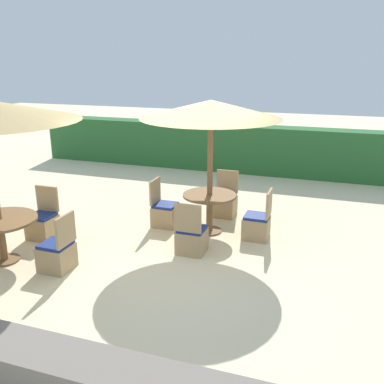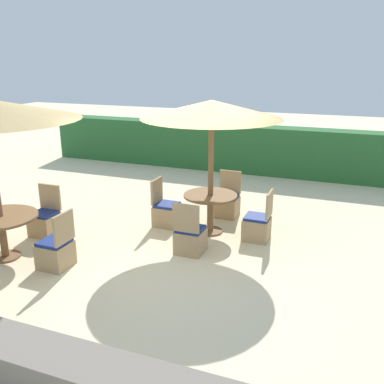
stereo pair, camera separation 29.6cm
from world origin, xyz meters
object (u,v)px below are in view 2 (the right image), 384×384
patio_chair_center_north (227,204)px  patio_chair_center_south (190,238)px  round_table_front_left (1,224)px  patio_chair_front_left_north (45,221)px  patio_chair_center_east (258,226)px  parasol_center (212,110)px  round_table_center (210,203)px  patio_chair_center_west (166,212)px  patio_chair_front_left_east (56,252)px

patio_chair_center_north → patio_chair_center_south: (-0.07, -1.94, 0.00)m
round_table_front_left → patio_chair_front_left_north: size_ratio=1.26×
patio_chair_center_east → patio_chair_center_south: (-0.94, -0.96, 0.00)m
parasol_center → patio_chair_center_north: bearing=87.0°
round_table_center → patio_chair_center_south: patio_chair_center_south is taller
parasol_center → patio_chair_center_south: bearing=-91.4°
patio_chair_front_left_north → patio_chair_center_south: bearing=-174.7°
patio_chair_center_east → patio_chair_center_north: (-0.87, 0.98, 0.00)m
parasol_center → patio_chair_center_south: (-0.02, -0.98, -2.04)m
round_table_front_left → round_table_center: (2.82, 2.27, -0.02)m
round_table_front_left → patio_chair_center_west: size_ratio=1.26×
patio_chair_center_north → patio_chair_center_west: bearing=43.8°
round_table_front_left → patio_chair_center_west: (1.89, 2.29, -0.33)m
round_table_center → round_table_front_left: bearing=-141.2°
patio_chair_center_west → patio_chair_center_east: bearing=88.7°
patio_chair_front_left_east → patio_chair_front_left_north: 1.42m
patio_chair_front_left_east → parasol_center: parasol_center is taller
round_table_front_left → patio_chair_front_left_east: size_ratio=1.26×
round_table_center → patio_chair_center_west: patio_chair_center_west is taller
patio_chair_front_left_east → patio_chair_center_west: bearing=-21.2°
patio_chair_front_left_north → patio_chair_front_left_east: bearing=135.8°
round_table_center → patio_chair_center_north: bearing=87.0°
patio_chair_front_left_north → patio_chair_center_east: same height
patio_chair_front_left_east → patio_chair_center_east: same height
patio_chair_front_left_east → patio_chair_center_south: same height
patio_chair_center_north → patio_chair_center_west: size_ratio=1.00×
round_table_front_left → patio_chair_center_west: 2.99m
patio_chair_center_east → patio_chair_center_west: 1.84m
patio_chair_center_east → patio_chair_center_south: bearing=135.6°
patio_chair_front_left_north → parasol_center: parasol_center is taller
patio_chair_front_left_north → patio_chair_center_west: (1.89, 1.26, 0.00)m
parasol_center → patio_chair_front_left_east: bearing=-128.9°
patio_chair_front_left_east → patio_chair_center_north: 3.69m
round_table_front_left → patio_chair_center_east: (3.74, 2.25, -0.33)m
patio_chair_center_south → round_table_front_left: bearing=-155.3°
round_table_front_left → patio_chair_center_north: (2.87, 3.22, -0.33)m
parasol_center → patio_chair_center_west: size_ratio=2.72×
round_table_front_left → patio_chair_center_north: bearing=48.3°
patio_chair_front_left_north → round_table_center: (2.82, 1.24, 0.31)m
parasol_center → round_table_center: parasol_center is taller
round_table_front_left → patio_chair_center_west: bearing=50.4°
round_table_front_left → patio_chair_front_left_north: (-0.00, 1.03, -0.33)m
patio_chair_center_west → round_table_front_left: bearing=-39.6°
patio_chair_front_left_east → patio_chair_center_south: (1.78, 1.25, 0.00)m
round_table_front_left → round_table_center: 3.62m
parasol_center → patio_chair_center_west: (-0.93, 0.02, -2.04)m
parasol_center → patio_chair_center_east: parasol_center is taller
patio_chair_center_north → patio_chair_center_south: same height
parasol_center → patio_chair_center_north: size_ratio=2.72×
patio_chair_front_left_north → parasol_center: (2.82, 1.24, 2.04)m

